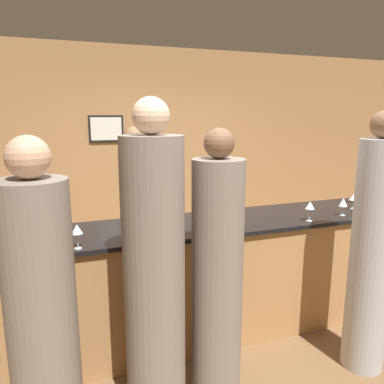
% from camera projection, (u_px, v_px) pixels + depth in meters
% --- Properties ---
extents(ground_plane, '(14.00, 14.00, 0.00)m').
position_uv_depth(ground_plane, '(221.00, 328.00, 3.43)').
color(ground_plane, brown).
extents(back_wall, '(8.00, 0.08, 2.80)m').
position_uv_depth(back_wall, '(158.00, 154.00, 5.15)').
color(back_wall, '#A37547').
rests_on(back_wall, ground_plane).
extents(bar_counter, '(3.56, 0.73, 1.03)m').
position_uv_depth(bar_counter, '(222.00, 276.00, 3.33)').
color(bar_counter, '#B27F4C').
rests_on(bar_counter, ground_plane).
extents(bartender, '(0.32, 0.32, 1.82)m').
position_uv_depth(bartender, '(137.00, 225.00, 3.70)').
color(bartender, silver).
rests_on(bartender, ground_plane).
extents(guest_0, '(0.31, 0.31, 1.95)m').
position_uv_depth(guest_0, '(372.00, 253.00, 2.76)').
color(guest_0, '#B2B2B7').
rests_on(guest_0, ground_plane).
extents(guest_1, '(0.35, 0.35, 1.84)m').
position_uv_depth(guest_1, '(217.00, 276.00, 2.51)').
color(guest_1, gray).
rests_on(guest_1, ground_plane).
extents(guest_2, '(0.38, 0.38, 2.03)m').
position_uv_depth(guest_2, '(154.00, 275.00, 2.33)').
color(guest_2, gray).
rests_on(guest_2, ground_plane).
extents(guest_3, '(0.38, 0.38, 1.82)m').
position_uv_depth(guest_3, '(42.00, 315.00, 2.06)').
color(guest_3, gray).
rests_on(guest_3, ground_plane).
extents(wine_bottle_0, '(0.08, 0.08, 0.31)m').
position_uv_depth(wine_bottle_0, '(158.00, 220.00, 2.81)').
color(wine_bottle_0, black).
rests_on(wine_bottle_0, bar_counter).
extents(wine_bottle_1, '(0.08, 0.08, 0.30)m').
position_uv_depth(wine_bottle_1, '(360.00, 193.00, 3.82)').
color(wine_bottle_1, '#19381E').
rests_on(wine_bottle_1, bar_counter).
extents(wine_bottle_2, '(0.07, 0.07, 0.28)m').
position_uv_depth(wine_bottle_2, '(177.00, 218.00, 2.90)').
color(wine_bottle_2, black).
rests_on(wine_bottle_2, bar_counter).
extents(wine_glass_0, '(0.08, 0.08, 0.17)m').
position_uv_depth(wine_glass_0, '(372.00, 202.00, 3.34)').
color(wine_glass_0, silver).
rests_on(wine_glass_0, bar_counter).
extents(wine_glass_1, '(0.08, 0.08, 0.14)m').
position_uv_depth(wine_glass_1, '(353.00, 198.00, 3.62)').
color(wine_glass_1, silver).
rests_on(wine_glass_1, bar_counter).
extents(wine_glass_2, '(0.08, 0.08, 0.16)m').
position_uv_depth(wine_glass_2, '(60.00, 226.00, 2.67)').
color(wine_glass_2, silver).
rests_on(wine_glass_2, bar_counter).
extents(wine_glass_3, '(0.07, 0.07, 0.16)m').
position_uv_depth(wine_glass_3, '(137.00, 223.00, 2.71)').
color(wine_glass_3, silver).
rests_on(wine_glass_3, bar_counter).
extents(wine_glass_4, '(0.06, 0.06, 0.14)m').
position_uv_depth(wine_glass_4, '(34.00, 226.00, 2.72)').
color(wine_glass_4, silver).
rests_on(wine_glass_4, bar_counter).
extents(wine_glass_5, '(0.08, 0.08, 0.17)m').
position_uv_depth(wine_glass_5, '(310.00, 206.00, 3.19)').
color(wine_glass_5, silver).
rests_on(wine_glass_5, bar_counter).
extents(wine_glass_6, '(0.08, 0.08, 0.16)m').
position_uv_depth(wine_glass_6, '(343.00, 203.00, 3.37)').
color(wine_glass_6, silver).
rests_on(wine_glass_6, bar_counter).
extents(wine_glass_7, '(0.08, 0.08, 0.17)m').
position_uv_depth(wine_glass_7, '(77.00, 230.00, 2.52)').
color(wine_glass_7, silver).
rests_on(wine_glass_7, bar_counter).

